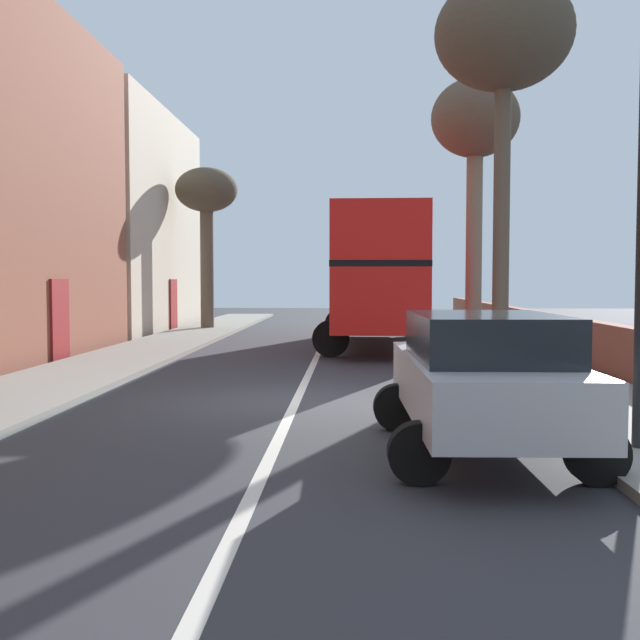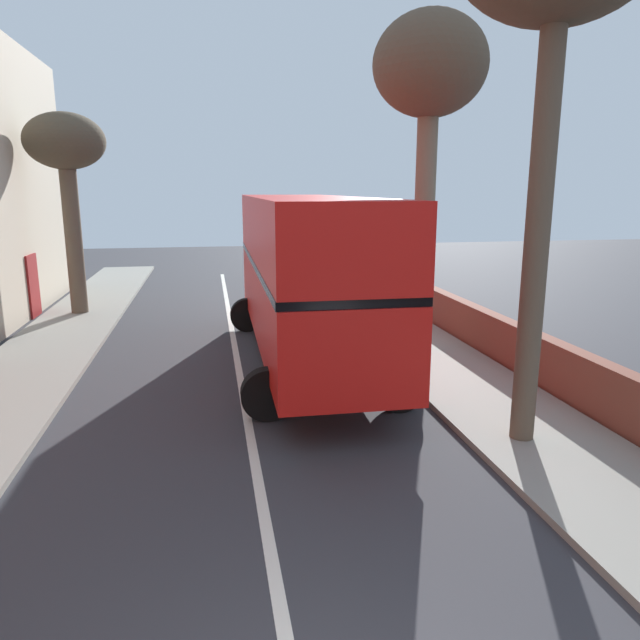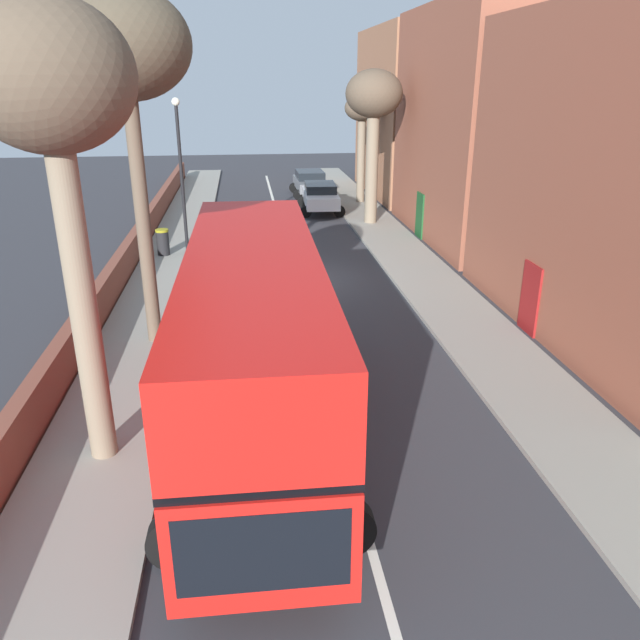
# 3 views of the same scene
# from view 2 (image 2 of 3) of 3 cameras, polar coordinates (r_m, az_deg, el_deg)

# --- Properties ---
(double_decker_bus) EXTENTS (3.64, 10.55, 4.06)m
(double_decker_bus) POSITION_cam_2_polar(r_m,az_deg,el_deg) (14.24, -1.39, 5.01)
(double_decker_bus) COLOR red
(double_decker_bus) RESTS_ON ground
(street_tree_left_2) EXTENTS (2.54, 2.54, 6.53)m
(street_tree_left_2) POSITION_cam_2_polar(r_m,az_deg,el_deg) (21.32, -23.47, 14.71)
(street_tree_left_2) COLOR brown
(street_tree_left_2) RESTS_ON sidewalk_left
(street_tree_right_3) EXTENTS (2.77, 2.77, 8.27)m
(street_tree_right_3) POSITION_cam_2_polar(r_m,az_deg,el_deg) (15.48, 10.60, 22.10)
(street_tree_right_3) COLOR #7A6B56
(street_tree_right_3) RESTS_ON sidewalk_right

